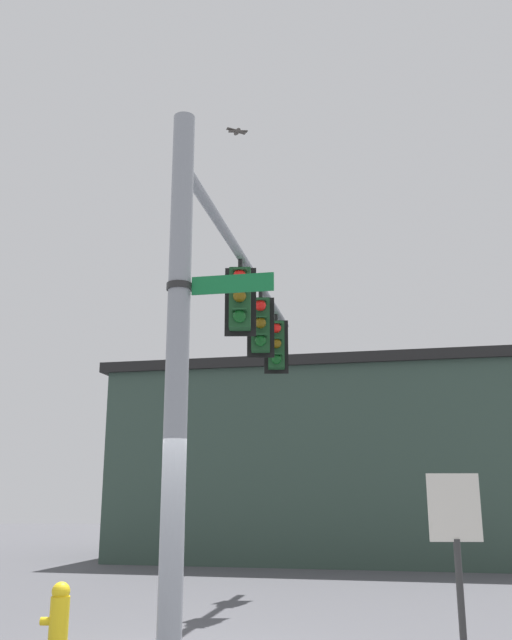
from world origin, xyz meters
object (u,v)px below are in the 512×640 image
object	(u,v)px
historical_marker	(456,539)
bird_flying	(237,131)
fire_hydrant	(59,616)
traffic_light_nearest_pole	(240,298)
traffic_light_mid_outer	(276,345)
street_name_sign	(204,286)
traffic_light_mid_inner	(261,325)

from	to	relation	value
historical_marker	bird_flying	bearing A→B (deg)	-51.65
fire_hydrant	traffic_light_nearest_pole	bearing A→B (deg)	-138.01
traffic_light_mid_outer	street_name_sign	xyz separation A→B (m)	(0.91, 7.01, -0.82)
traffic_light_mid_inner	traffic_light_nearest_pole	bearing A→B (deg)	80.12
bird_flying	traffic_light_mid_outer	bearing A→B (deg)	-103.41
traffic_light_mid_inner	historical_marker	bearing A→B (deg)	116.03
bird_flying	historical_marker	world-z (taller)	bird_flying
street_name_sign	traffic_light_mid_inner	bearing A→B (deg)	-96.56
traffic_light_nearest_pole	bird_flying	distance (m)	3.53
traffic_light_mid_inner	bird_flying	bearing A→B (deg)	71.65
traffic_light_mid_inner	traffic_light_mid_outer	world-z (taller)	same
traffic_light_mid_inner	fire_hydrant	world-z (taller)	traffic_light_mid_inner
traffic_light_mid_inner	street_name_sign	bearing A→B (deg)	83.44
traffic_light_nearest_pole	traffic_light_mid_inner	xyz separation A→B (m)	(-0.32, -1.84, 0.00)
historical_marker	street_name_sign	bearing A→B (deg)	9.07
traffic_light_mid_outer	fire_hydrant	world-z (taller)	traffic_light_mid_outer
traffic_light_mid_inner	traffic_light_mid_outer	distance (m)	1.87
traffic_light_mid_inner	fire_hydrant	bearing A→B (deg)	56.78
traffic_light_mid_outer	historical_marker	world-z (taller)	traffic_light_mid_outer
fire_hydrant	traffic_light_mid_outer	bearing A→B (deg)	-116.45
fire_hydrant	bird_flying	bearing A→B (deg)	-129.30
street_name_sign	traffic_light_mid_outer	bearing A→B (deg)	-97.43
traffic_light_mid_inner	street_name_sign	distance (m)	5.27
traffic_light_mid_inner	fire_hydrant	xyz separation A→B (m)	(2.47, 3.78, -4.70)
traffic_light_mid_outer	bird_flying	world-z (taller)	bird_flying
bird_flying	fire_hydrant	xyz separation A→B (m)	(2.05, 2.51, -8.18)
fire_hydrant	historical_marker	distance (m)	4.96
traffic_light_nearest_pole	traffic_light_mid_outer	size ratio (longest dim) A/B	1.00
traffic_light_mid_outer	traffic_light_mid_inner	bearing A→B (deg)	80.12
traffic_light_nearest_pole	historical_marker	world-z (taller)	traffic_light_nearest_pole
traffic_light_nearest_pole	traffic_light_mid_outer	distance (m)	3.74
traffic_light_mid_outer	fire_hydrant	distance (m)	7.84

